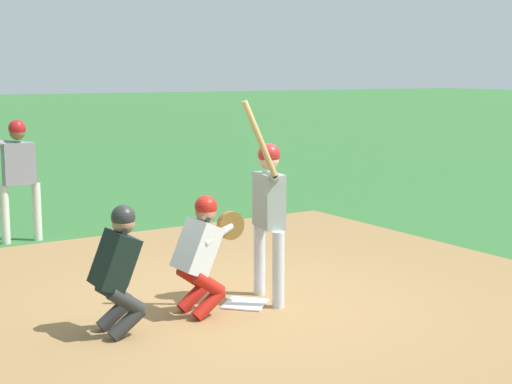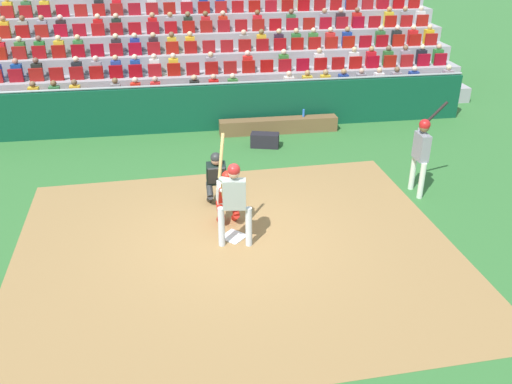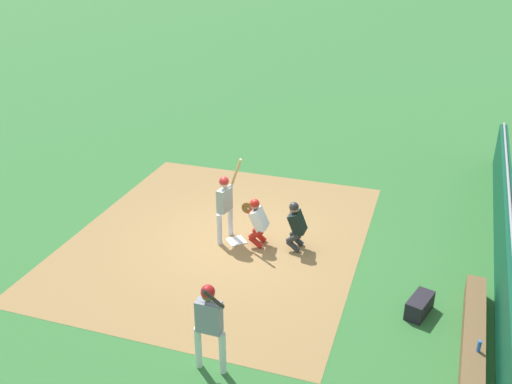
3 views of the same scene
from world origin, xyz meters
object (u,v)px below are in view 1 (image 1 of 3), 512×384
(batter_at_plate, at_px, (269,204))
(catcher_crouching, at_px, (202,248))
(home_plate_umpire, at_px, (119,264))
(on_deck_batter, at_px, (18,166))
(home_plate_marker, at_px, (245,304))

(batter_at_plate, bearing_deg, catcher_crouching, -86.47)
(batter_at_plate, height_order, home_plate_umpire, batter_at_plate)
(batter_at_plate, relative_size, home_plate_umpire, 1.74)
(home_plate_umpire, xyz_separation_m, on_deck_batter, (-4.68, 0.19, 0.45))
(batter_at_plate, distance_m, on_deck_batter, 4.78)
(home_plate_marker, xyz_separation_m, batter_at_plate, (0.01, 0.29, 1.09))
(home_plate_marker, relative_size, home_plate_umpire, 0.34)
(catcher_crouching, relative_size, home_plate_umpire, 0.99)
(batter_at_plate, height_order, catcher_crouching, batter_at_plate)
(catcher_crouching, xyz_separation_m, on_deck_batter, (-4.54, -0.79, 0.43))
(catcher_crouching, height_order, home_plate_umpire, home_plate_umpire)
(catcher_crouching, distance_m, on_deck_batter, 4.63)
(home_plate_marker, xyz_separation_m, on_deck_batter, (-4.48, -1.33, 1.14))
(home_plate_marker, height_order, on_deck_batter, on_deck_batter)
(catcher_crouching, distance_m, home_plate_umpire, 0.98)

